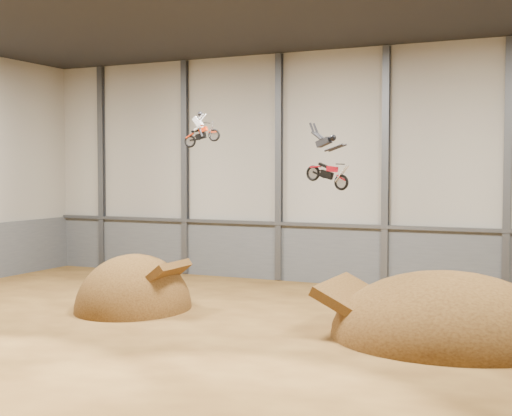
# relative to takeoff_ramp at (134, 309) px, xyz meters

# --- Properties ---
(floor) EXTENTS (40.00, 40.00, 0.00)m
(floor) POSITION_rel_takeoff_ramp_xyz_m (6.24, -3.31, 0.00)
(floor) COLOR #533516
(floor) RESTS_ON ground
(back_wall) EXTENTS (40.00, 0.10, 14.00)m
(back_wall) POSITION_rel_takeoff_ramp_xyz_m (6.24, 11.69, 7.00)
(back_wall) COLOR #A29D90
(back_wall) RESTS_ON ground
(lower_band_back) EXTENTS (39.80, 0.18, 3.50)m
(lower_band_back) POSITION_rel_takeoff_ramp_xyz_m (6.24, 11.59, 1.75)
(lower_band_back) COLOR #55585C
(lower_band_back) RESTS_ON ground
(steel_rail) EXTENTS (39.80, 0.35, 0.20)m
(steel_rail) POSITION_rel_takeoff_ramp_xyz_m (6.24, 11.44, 3.55)
(steel_rail) COLOR #47494F
(steel_rail) RESTS_ON lower_band_back
(steel_column_0) EXTENTS (0.40, 0.36, 13.90)m
(steel_column_0) POSITION_rel_takeoff_ramp_xyz_m (-10.43, 11.49, 7.00)
(steel_column_0) COLOR #47494F
(steel_column_0) RESTS_ON ground
(steel_column_1) EXTENTS (0.40, 0.36, 13.90)m
(steel_column_1) POSITION_rel_takeoff_ramp_xyz_m (-3.76, 11.49, 7.00)
(steel_column_1) COLOR #47494F
(steel_column_1) RESTS_ON ground
(steel_column_2) EXTENTS (0.40, 0.36, 13.90)m
(steel_column_2) POSITION_rel_takeoff_ramp_xyz_m (2.90, 11.49, 7.00)
(steel_column_2) COLOR #47494F
(steel_column_2) RESTS_ON ground
(steel_column_3) EXTENTS (0.40, 0.36, 13.90)m
(steel_column_3) POSITION_rel_takeoff_ramp_xyz_m (9.57, 11.49, 7.00)
(steel_column_3) COLOR #47494F
(steel_column_3) RESTS_ON ground
(steel_column_4) EXTENTS (0.40, 0.36, 13.90)m
(steel_column_4) POSITION_rel_takeoff_ramp_xyz_m (16.24, 11.49, 7.00)
(steel_column_4) COLOR #47494F
(steel_column_4) RESTS_ON ground
(takeoff_ramp) EXTENTS (5.44, 6.27, 5.44)m
(takeoff_ramp) POSITION_rel_takeoff_ramp_xyz_m (0.00, 0.00, 0.00)
(takeoff_ramp) COLOR #3C250F
(takeoff_ramp) RESTS_ON ground
(landing_ramp) EXTENTS (9.52, 8.42, 5.49)m
(landing_ramp) POSITION_rel_takeoff_ramp_xyz_m (15.07, 0.09, 0.00)
(landing_ramp) COLOR #3C250F
(landing_ramp) RESTS_ON ground
(fmx_rider_a) EXTENTS (2.19, 0.83, 2.02)m
(fmx_rider_a) POSITION_rel_takeoff_ramp_xyz_m (3.77, 0.27, 8.87)
(fmx_rider_a) COLOR red
(fmx_rider_b) EXTENTS (3.34, 1.49, 2.98)m
(fmx_rider_b) POSITION_rel_takeoff_ramp_xyz_m (10.26, -1.14, 7.37)
(fmx_rider_b) COLOR red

